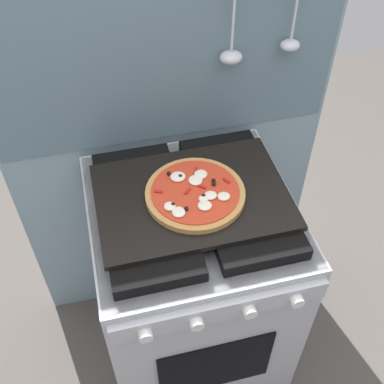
% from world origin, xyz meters
% --- Properties ---
extents(ground_plane, '(4.00, 4.00, 0.00)m').
position_xyz_m(ground_plane, '(0.00, 0.00, 0.00)').
color(ground_plane, '#4C4742').
extents(kitchen_backsplash, '(1.10, 0.09, 1.55)m').
position_xyz_m(kitchen_backsplash, '(0.00, 0.33, 0.79)').
color(kitchen_backsplash, '#7A939E').
rests_on(kitchen_backsplash, ground_plane).
extents(stove, '(0.60, 0.64, 0.90)m').
position_xyz_m(stove, '(-0.00, -0.00, 0.45)').
color(stove, '#B7BABF').
rests_on(stove, ground_plane).
extents(baking_tray, '(0.54, 0.38, 0.02)m').
position_xyz_m(baking_tray, '(0.00, 0.00, 0.91)').
color(baking_tray, black).
rests_on(baking_tray, stove).
extents(pizza_left, '(0.28, 0.28, 0.03)m').
position_xyz_m(pizza_left, '(0.01, -0.01, 0.93)').
color(pizza_left, '#C18947').
rests_on(pizza_left, baking_tray).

